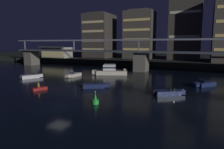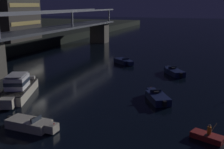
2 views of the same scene
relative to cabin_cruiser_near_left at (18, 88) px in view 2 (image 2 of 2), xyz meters
The scene contains 6 objects.
cabin_cruiser_near_left is the anchor object (origin of this frame).
speedboat_near_center 23.30m from the cabin_cruiser_near_left, 14.55° to the right, with size 4.20×4.55×1.16m.
speedboat_mid_left 23.45m from the cabin_cruiser_near_left, 42.20° to the right, with size 4.77×3.84×1.16m.
speedboat_mid_right 16.29m from the cabin_cruiser_near_left, 75.23° to the right, with size 4.87×3.61×1.16m.
speedboat_far_left 9.73m from the cabin_cruiser_near_left, 136.19° to the right, with size 1.98×5.22×1.16m.
dinghy_with_paddler 21.79m from the cabin_cruiser_near_left, 100.19° to the right, with size 2.68×2.82×1.36m.
Camera 2 is at (-31.64, 6.27, 10.69)m, focal length 45.32 mm.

